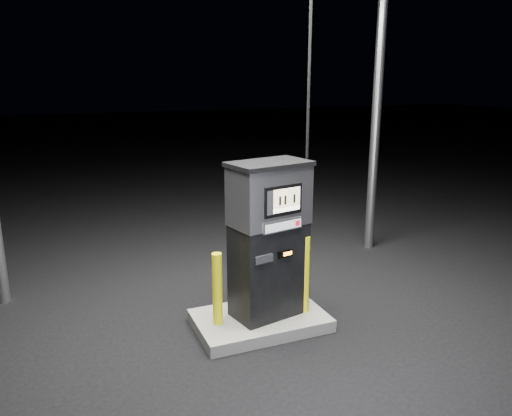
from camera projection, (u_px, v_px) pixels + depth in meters
name	position (u px, v px, depth m)	size (l,w,h in m)	color
ground	(260.00, 326.00, 6.23)	(80.00, 80.00, 0.00)	black
pump_island	(260.00, 320.00, 6.21)	(1.60, 1.00, 0.15)	slate
fuel_dispenser	(269.00, 238.00, 6.00)	(1.10, 0.75, 3.97)	black
bollard_left	(217.00, 289.00, 5.87)	(0.12, 0.12, 0.89)	#FDF90E
bollard_right	(304.00, 274.00, 6.18)	(0.13, 0.13, 1.00)	#FDF90E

